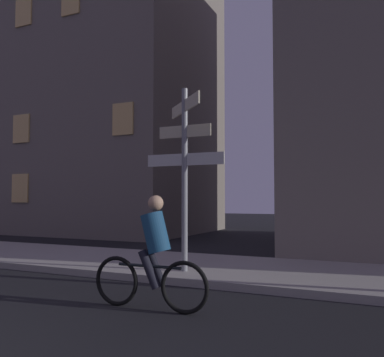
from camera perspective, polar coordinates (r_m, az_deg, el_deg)
The scene contains 4 objects.
sidewalk_kerb at distance 9.51m, azimuth -2.87°, elevation -11.81°, with size 40.00×3.26×0.14m, color #9E9991.
signpost at distance 8.26m, azimuth -1.02°, elevation 2.37°, with size 1.68×1.16×3.63m.
cyclist at distance 5.97m, azimuth -5.47°, elevation -10.63°, with size 1.82×0.33×1.61m.
building_left_block at distance 22.40m, azimuth -15.08°, elevation 13.46°, with size 12.83×7.45×15.59m.
Camera 1 is at (4.35, -1.49, 1.56)m, focal length 38.77 mm.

